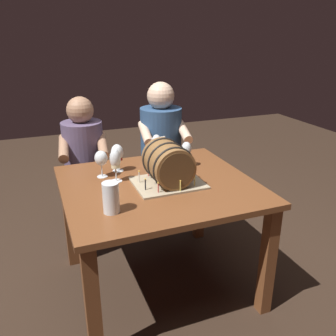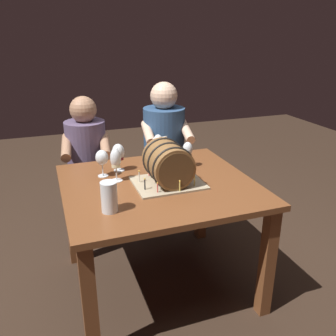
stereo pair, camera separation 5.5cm
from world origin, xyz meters
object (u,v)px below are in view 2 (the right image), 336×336
barrel_cake (168,165)px  wine_glass_empty (102,158)px  dining_table (159,200)px  beer_pint (109,198)px  person_seated_right (164,160)px  wine_glass_white (116,160)px  wine_glass_rose (158,144)px  person_seated_left (89,176)px  menu_card (159,148)px  wine_glass_amber (188,150)px  wine_glass_red (118,153)px

barrel_cake → wine_glass_empty: 0.42m
dining_table → beer_pint: 0.46m
dining_table → person_seated_right: (0.31, 0.81, -0.06)m
wine_glass_empty → wine_glass_white: size_ratio=0.84×
wine_glass_rose → person_seated_left: size_ratio=0.18×
barrel_cake → person_seated_right: bearing=72.5°
beer_pint → menu_card: 0.82m
wine_glass_empty → menu_card: size_ratio=1.06×
wine_glass_empty → wine_glass_amber: bearing=-2.5°
barrel_cake → beer_pint: bearing=-149.9°
beer_pint → person_seated_left: person_seated_left is taller
wine_glass_empty → person_seated_left: bearing=92.3°
menu_card → person_seated_right: (0.17, 0.40, -0.25)m
wine_glass_empty → wine_glass_amber: wine_glass_amber is taller
wine_glass_rose → person_seated_left: bearing=131.3°
wine_glass_amber → menu_card: size_ratio=1.07×
barrel_cake → person_seated_left: (-0.37, 0.84, -0.35)m
dining_table → person_seated_right: size_ratio=0.93×
wine_glass_white → person_seated_left: (-0.09, 0.69, -0.36)m
menu_card → person_seated_right: person_seated_right is taller
person_seated_left → wine_glass_empty: bearing=-87.7°
person_seated_right → wine_glass_empty: bearing=-135.8°
menu_card → wine_glass_rose: bearing=-124.3°
barrel_cake → person_seated_right: (0.26, 0.84, -0.29)m
wine_glass_rose → wine_glass_white: bearing=-147.8°
wine_glass_rose → wine_glass_empty: bearing=-164.7°
dining_table → wine_glass_white: (-0.23, 0.12, 0.24)m
beer_pint → person_seated_left: 1.10m
wine_glass_rose → dining_table: bearing=-107.9°
person_seated_right → wine_glass_rose: bearing=-113.5°
wine_glass_rose → menu_card: 0.10m
wine_glass_empty → wine_glass_white: (0.06, -0.10, 0.01)m
wine_glass_red → wine_glass_empty: (-0.11, -0.06, 0.00)m
barrel_cake → wine_glass_red: size_ratio=2.22×
beer_pint → person_seated_right: size_ratio=0.13×
dining_table → barrel_cake: size_ratio=2.79×
menu_card → person_seated_left: bearing=128.7°
wine_glass_red → wine_glass_rose: bearing=9.7°
beer_pint → menu_card: (0.48, 0.66, 0.01)m
barrel_cake → wine_glass_rose: barrel_cake is taller
wine_glass_amber → wine_glass_rose: bearing=140.2°
wine_glass_rose → menu_card: wine_glass_rose is taller
wine_glass_rose → person_seated_left: 0.73m
person_seated_left → beer_pint: bearing=-91.3°
barrel_cake → wine_glass_white: barrel_cake is taller
wine_glass_rose → menu_card: (0.04, 0.08, -0.06)m
wine_glass_amber → wine_glass_red: bearing=169.1°
barrel_cake → beer_pint: (-0.39, -0.23, -0.05)m
beer_pint → person_seated_right: person_seated_right is taller
dining_table → beer_pint: size_ratio=7.03×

